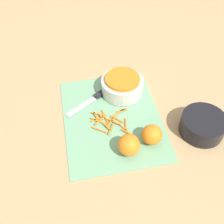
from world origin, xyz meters
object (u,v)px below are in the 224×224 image
(orange_left, at_px, (129,145))
(knife, at_px, (100,94))
(bowl_speckled, at_px, (122,85))
(bowl_dark, at_px, (203,125))
(orange_right, at_px, (152,135))

(orange_left, bearing_deg, knife, -170.27)
(knife, relative_size, orange_left, 2.98)
(bowl_speckled, distance_m, knife, 0.10)
(knife, distance_m, orange_left, 0.29)
(bowl_dark, xyz_separation_m, orange_right, (0.01, -0.19, 0.01))
(orange_left, xyz_separation_m, orange_right, (-0.03, 0.09, -0.00))
(bowl_speckled, distance_m, bowl_dark, 0.35)
(orange_left, bearing_deg, bowl_dark, 97.74)
(bowl_dark, bearing_deg, orange_left, -82.26)
(knife, bearing_deg, orange_right, 86.57)
(bowl_speckled, xyz_separation_m, orange_right, (0.26, 0.04, -0.00))
(bowl_speckled, height_order, orange_left, same)
(bowl_dark, distance_m, orange_right, 0.19)
(orange_right, bearing_deg, bowl_dark, 93.28)
(bowl_dark, xyz_separation_m, orange_left, (0.04, -0.28, 0.01))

